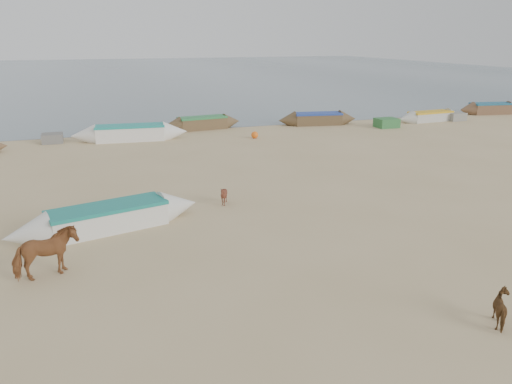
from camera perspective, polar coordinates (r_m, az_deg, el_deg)
ground at (r=14.27m, az=5.31°, el=-8.39°), size 140.00×140.00×0.00m
sea at (r=94.02m, az=-16.15°, el=12.93°), size 160.00×160.00×0.00m
cow_adult at (r=14.41m, az=-22.91°, el=-6.47°), size 1.79×1.19×1.39m
calf_front at (r=19.07m, az=-3.71°, el=-0.40°), size 0.87×0.83×0.75m
calf_right at (r=12.64m, az=26.56°, el=-11.92°), size 0.76×0.85×0.77m
near_canoe at (r=17.33m, az=-16.53°, el=-2.81°), size 6.59×2.81×0.84m
waterline_canoes at (r=32.82m, az=-9.77°, el=7.02°), size 59.83×5.37×0.97m
beach_clutter at (r=32.52m, az=-2.67°, el=6.92°), size 44.07×3.80×0.64m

